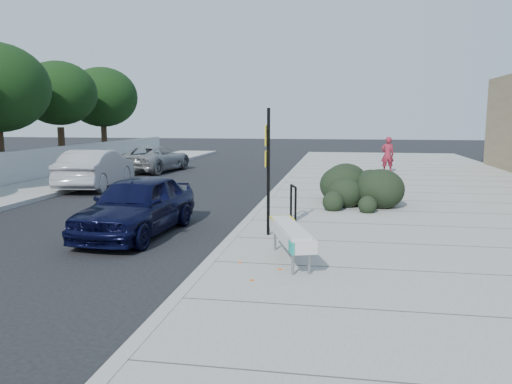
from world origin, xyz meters
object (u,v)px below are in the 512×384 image
wagon_silver (96,169)px  suv_silver (155,159)px  sign_post (268,165)px  sedan_navy (137,205)px  pedestrian (387,155)px  bike_rack (293,199)px  bench (291,234)px

wagon_silver → suv_silver: wagon_silver is taller
sign_post → sedan_navy: size_ratio=0.68×
suv_silver → sign_post: bearing=126.9°
wagon_silver → pedestrian: 14.04m
suv_silver → pedestrian: 12.30m
bike_rack → wagon_silver: 10.47m
sign_post → pedestrian: sign_post is taller
sign_post → suv_silver: bearing=117.9°
sign_post → sedan_navy: bearing=175.8°
bike_rack → suv_silver: bearing=107.5°
bike_rack → suv_silver: (-8.70, 12.49, -0.01)m
bench → suv_silver: (-9.04, 16.53, 0.02)m
wagon_silver → pedestrian: (12.29, 6.78, 0.25)m
bike_rack → sign_post: bearing=-119.6°
bench → bike_rack: bike_rack is taller
sedan_navy → suv_silver: size_ratio=0.86×
sign_post → pedestrian: bearing=72.7°
bench → sign_post: 2.49m
bike_rack → sedan_navy: size_ratio=0.21×
bench → sedan_navy: (-4.04, 2.23, 0.06)m
wagon_silver → pedestrian: pedestrian is taller
sedan_navy → pedestrian: size_ratio=2.40×
bench → pedestrian: (3.25, 16.65, 0.37)m
sign_post → suv_silver: 16.68m
bike_rack → pedestrian: bearing=56.8°
bench → sedan_navy: sedan_navy is taller
sign_post → pedestrian: 15.12m
sedan_navy → pedestrian: (7.29, 14.42, 0.31)m
sign_post → pedestrian: size_ratio=1.63×
sign_post → bench: bearing=-72.2°
sign_post → wagon_silver: sign_post is taller
bench → wagon_silver: (-9.04, 9.87, 0.12)m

